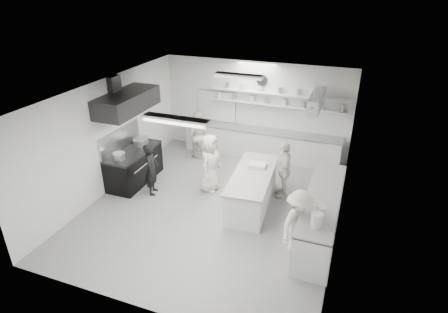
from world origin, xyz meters
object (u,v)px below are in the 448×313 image
(back_counter, at_px, (260,144))
(prep_island, at_px, (252,190))
(cook_stove, at_px, (152,169))
(stove, at_px, (134,167))
(right_counter, at_px, (321,215))
(cook_back, at_px, (198,135))

(back_counter, height_order, prep_island, back_counter)
(cook_stove, bearing_deg, prep_island, -98.60)
(prep_island, bearing_deg, stove, 175.12)
(right_counter, relative_size, prep_island, 1.43)
(right_counter, relative_size, cook_stove, 2.31)
(prep_island, relative_size, cook_stove, 1.62)
(back_counter, relative_size, prep_island, 2.16)
(right_counter, bearing_deg, stove, 173.48)
(stove, relative_size, prep_island, 0.78)
(cook_stove, distance_m, cook_back, 2.53)
(stove, bearing_deg, prep_island, -0.38)
(right_counter, bearing_deg, cook_back, 147.26)
(prep_island, distance_m, cook_back, 3.28)
(cook_stove, bearing_deg, back_counter, -49.71)
(stove, bearing_deg, cook_back, 64.60)
(stove, bearing_deg, right_counter, -6.52)
(stove, xyz_separation_m, back_counter, (2.90, 2.80, 0.01))
(stove, bearing_deg, cook_stove, -25.89)
(stove, relative_size, right_counter, 0.55)
(stove, height_order, cook_back, cook_back)
(back_counter, relative_size, right_counter, 1.52)
(back_counter, bearing_deg, right_counter, -55.35)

